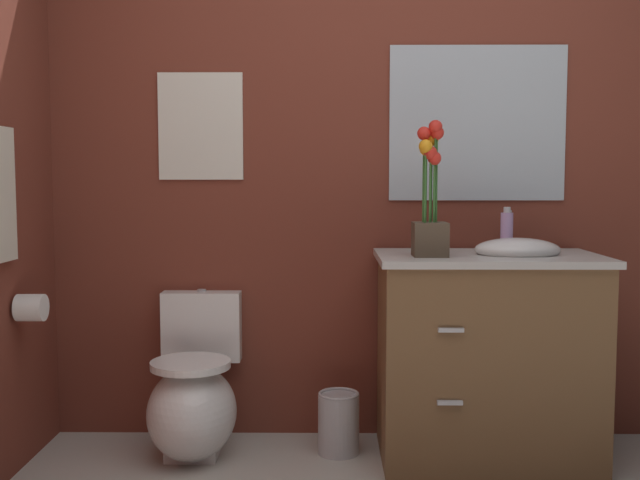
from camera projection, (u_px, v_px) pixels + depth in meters
wall_back at (426, 168)px, 3.47m from camera, size 4.74×0.05×2.50m
toilet at (194, 399)px, 3.26m from camera, size 0.38×0.59×0.69m
vanity_cabinet at (488, 354)px, 3.21m from camera, size 0.94×0.56×1.06m
flower_vase at (430, 206)px, 3.08m from camera, size 0.14×0.14×0.56m
soap_bottle at (507, 232)px, 3.22m from camera, size 0.05×0.05×0.20m
trash_bin at (339, 423)px, 3.28m from camera, size 0.18×0.18×0.27m
wall_poster at (201, 126)px, 3.43m from camera, size 0.39×0.01×0.49m
wall_mirror at (477, 123)px, 3.42m from camera, size 0.80×0.01×0.70m
toilet_paper_roll at (31, 308)px, 3.04m from camera, size 0.11×0.11×0.11m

